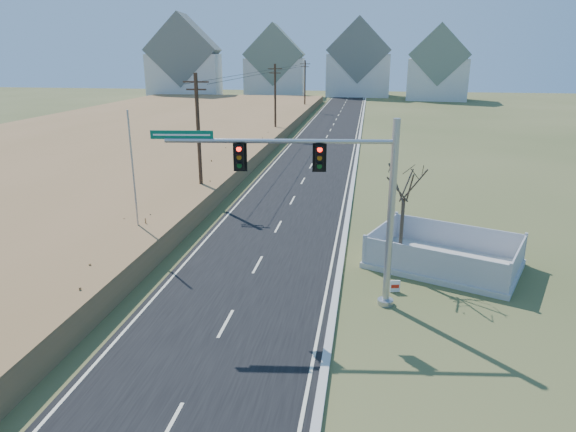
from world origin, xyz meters
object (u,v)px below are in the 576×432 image
object	(u,v)px
fence_enclosure	(444,260)
bare_tree	(405,181)
open_sign	(395,286)
flagpole	(135,195)
traffic_signal_mast	(344,196)

from	to	relation	value
fence_enclosure	bare_tree	size ratio (longest dim) A/B	1.44
fence_enclosure	open_sign	xyz separation A→B (m)	(-2.54, -3.40, -0.01)
fence_enclosure	flagpole	world-z (taller)	flagpole
traffic_signal_mast	open_sign	bearing A→B (deg)	25.32
traffic_signal_mast	open_sign	world-z (taller)	traffic_signal_mast
fence_enclosure	bare_tree	distance (m)	5.09
open_sign	bare_tree	size ratio (longest dim) A/B	0.10
traffic_signal_mast	bare_tree	bearing A→B (deg)	46.98
flagpole	fence_enclosure	bearing A→B (deg)	-0.51
open_sign	bare_tree	bearing A→B (deg)	69.86
flagpole	open_sign	bearing A→B (deg)	-14.45
fence_enclosure	open_sign	distance (m)	4.24
traffic_signal_mast	bare_tree	size ratio (longest dim) A/B	1.70
traffic_signal_mast	fence_enclosure	xyz separation A→B (m)	(4.89, 4.87, -4.48)
fence_enclosure	traffic_signal_mast	bearing A→B (deg)	-112.55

